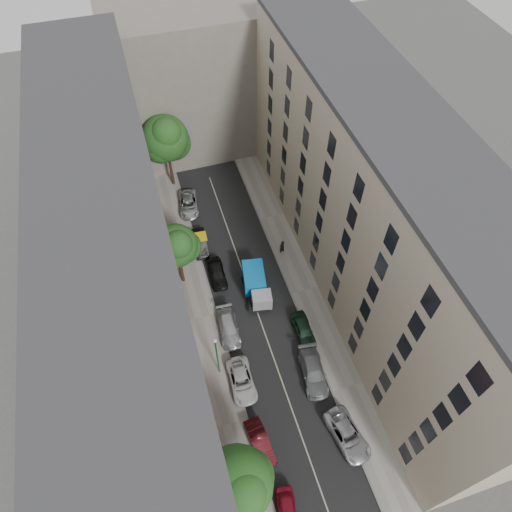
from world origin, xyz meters
name	(u,v)px	position (x,y,z in m)	size (l,w,h in m)	color
ground	(254,304)	(0.00, 0.00, 0.00)	(120.00, 120.00, 0.00)	#4C4C49
road_surface	(254,304)	(0.00, 0.00, 0.01)	(8.00, 44.00, 0.02)	black
sidewalk_left	(202,317)	(-5.50, 0.00, 0.07)	(3.00, 44.00, 0.15)	gray
sidewalk_right	(304,290)	(5.50, 0.00, 0.07)	(3.00, 44.00, 0.15)	gray
building_left	(125,274)	(-11.00, 0.00, 10.00)	(8.00, 44.00, 20.00)	#4E4B49
building_right	(371,215)	(11.00, 0.00, 10.00)	(8.00, 44.00, 20.00)	tan
building_endcap	(188,79)	(0.00, 28.00, 9.00)	(18.00, 12.00, 18.00)	gray
tarp_truck	(256,285)	(0.60, 1.38, 1.34)	(2.93, 5.57, 2.43)	black
car_left_1	(260,442)	(-3.60, -13.40, 0.68)	(1.44, 4.12, 1.36)	#480E14
car_left_2	(241,381)	(-3.60, -7.80, 0.65)	(2.17, 4.70, 1.31)	silver
car_left_3	(228,327)	(-3.33, -2.20, 0.68)	(1.89, 4.66, 1.35)	#B9B9BE
car_left_4	(217,273)	(-2.80, 4.41, 0.70)	(1.66, 4.12, 1.40)	black
car_left_5	(200,243)	(-3.60, 9.00, 0.68)	(1.44, 4.12, 1.36)	black
car_left_6	(189,204)	(-3.60, 15.32, 0.66)	(2.19, 4.75, 1.32)	#BABBBF
car_right_0	(347,435)	(3.60, -15.00, 0.69)	(2.29, 4.96, 1.38)	silver
car_right_1	(313,372)	(2.89, -8.93, 0.74)	(2.07, 5.09, 1.48)	slate
car_right_2	(303,330)	(3.60, -4.60, 0.69)	(1.64, 4.07, 1.39)	#152F1F
tree_near	(238,485)	(-6.30, -16.94, 5.56)	(5.45, 5.21, 8.27)	#382619
tree_mid	(177,247)	(-6.30, 4.89, 5.83)	(4.73, 4.36, 8.30)	#382619
tree_far	(166,140)	(-4.50, 19.87, 6.94)	(5.65, 5.43, 10.00)	#382619
lamp_post	(217,353)	(-5.25, -6.12, 4.07)	(0.36, 0.36, 6.36)	#1C632C
pedestrian	(282,247)	(4.86, 5.52, 1.08)	(0.68, 0.45, 1.87)	black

